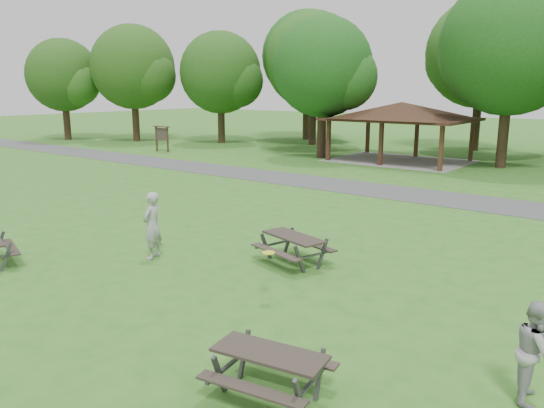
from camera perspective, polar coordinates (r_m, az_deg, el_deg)
The scene contains 17 objects.
ground at distance 13.87m, azimuth -13.59°, elevation -7.54°, with size 160.00×160.00×0.00m, color #2E671D.
asphalt_path at distance 24.78m, azimuth 12.36°, elevation 1.33°, with size 120.00×3.20×0.02m, color #434345.
pavilion at distance 35.14m, azimuth 13.74°, elevation 9.48°, with size 8.60×7.01×3.76m.
notice_board at distance 40.09m, azimuth -11.77°, elevation 7.38°, with size 1.60×0.30×1.88m.
tree_row_a at distance 48.64m, azimuth -14.63°, elevation 13.80°, with size 7.56×7.20×9.97m.
tree_row_b at distance 45.85m, azimuth -5.47°, elevation 13.64°, with size 7.14×6.80×9.28m.
tree_row_c at distance 44.32m, azimuth 4.61°, elevation 14.82°, with size 8.19×7.80×10.67m.
tree_row_d at distance 36.13m, azimuth 5.62°, elevation 14.14°, with size 6.93×6.60×9.27m.
tree_row_e at distance 34.15m, azimuth 24.51°, elevation 14.92°, with size 8.40×8.00×11.02m.
tree_deep_a at distance 48.91m, azimuth 3.89°, elevation 15.30°, with size 8.40×8.00×11.38m.
tree_deep_b at distance 42.91m, azimuth 21.75°, elevation 14.56°, with size 8.40×8.00×11.13m.
tree_flank_left at distance 51.85m, azimuth -21.47°, elevation 12.55°, with size 6.72×6.40×8.93m.
picnic_table_middle at distance 14.23m, azimuth 2.34°, elevation -4.16°, with size 2.18×1.93×0.81m.
picnic_table_far at distance 8.42m, azimuth -0.27°, elevation -16.67°, with size 1.96×1.67×0.76m.
frisbee_in_flight at distance 11.61m, azimuth -0.38°, elevation -5.26°, with size 0.30×0.30×0.02m.
frisbee_thrower at distance 14.97m, azimuth -12.76°, elevation -2.27°, with size 0.68×0.45×1.87m, color #A2A2A5.
frisbee_catcher at distance 9.12m, azimuth 26.55°, elevation -14.03°, with size 0.77×0.60×1.58m, color #9F9FA2.
Camera 1 is at (10.28, -8.06, 4.65)m, focal length 35.00 mm.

